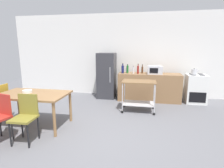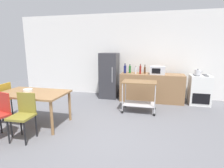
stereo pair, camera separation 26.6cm
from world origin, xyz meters
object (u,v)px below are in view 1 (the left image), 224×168
bottle_soda (127,69)px  bottle_soy_sauce (133,70)px  bottle_sesame_oil (138,70)px  bottle_olive_oil (142,70)px  dining_table (33,97)px  chair_olive (25,115)px  kitchen_cart (139,91)px  refrigerator (107,76)px  bottle_sparkling_water (123,69)px  stove_oven (196,89)px  fruit_bowl (27,91)px  kettle (194,72)px  microwave (155,70)px

bottle_soda → bottle_soy_sauce: 0.23m
bottle_sesame_oil → bottle_olive_oil: 0.18m
dining_table → chair_olive: 0.71m
kitchen_cart → bottle_olive_oil: (0.06, 1.14, 0.44)m
bottle_sesame_oil → refrigerator: bearing=170.1°
chair_olive → bottle_olive_oil: (2.06, 3.17, 0.50)m
bottle_soy_sauce → dining_table: bearing=-130.1°
chair_olive → bottle_sparkling_water: 3.42m
stove_oven → bottle_soy_sauce: (-1.97, -0.10, 0.55)m
refrigerator → bottle_soda: 0.77m
fruit_bowl → bottle_sesame_oil: bearing=45.4°
bottle_olive_oil → bottle_soy_sauce: bearing=-157.8°
refrigerator → bottle_soy_sauce: 0.98m
bottle_sparkling_water → kettle: 2.20m
stove_oven → bottle_sesame_oil: bottle_sesame_oil is taller
microwave → kettle: microwave is taller
refrigerator → bottle_olive_oil: refrigerator is taller
bottle_olive_oil → kettle: bottle_olive_oil is taller
chair_olive → kettle: (3.63, 3.06, 0.48)m
refrigerator → bottle_sesame_oil: 1.12m
bottle_sparkling_water → kettle: bearing=-0.2°
stove_oven → bottle_soy_sauce: bottle_soy_sauce is taller
bottle_soda → fruit_bowl: bottle_soda is taller
dining_table → bottle_soy_sauce: (2.03, 2.42, 0.33)m
kitchen_cart → bottle_soy_sauce: bearing=102.4°
bottle_sesame_oil → microwave: 0.53m
bottle_soda → dining_table: bearing=-126.0°
refrigerator → microwave: refrigerator is taller
chair_olive → bottle_olive_oil: bottle_olive_oil is taller
bottle_sesame_oil → bottle_sparkling_water: bearing=178.3°
stove_oven → bottle_sparkling_water: bottle_sparkling_water is taller
bottle_soda → bottle_soy_sauce: bottle_soda is taller
microwave → fruit_bowl: bearing=-140.2°
chair_olive → kettle: kettle is taller
kitchen_cart → microwave: 1.23m
bottle_soy_sauce → bottle_sesame_oil: (0.15, -0.01, 0.03)m
kitchen_cart → bottle_soy_sauce: size_ratio=3.75×
dining_table → microwave: 3.66m
refrigerator → fruit_bowl: refrigerator is taller
stove_oven → bottle_olive_oil: (-1.69, 0.01, 0.56)m
bottle_sesame_oil → kettle: bearing=0.3°
refrigerator → fruit_bowl: size_ratio=7.58×
dining_table → bottle_sesame_oil: bearing=47.9°
stove_oven → bottle_olive_oil: bottle_olive_oil is taller
chair_olive → stove_oven: bearing=37.8°
refrigerator → microwave: (1.61, -0.16, 0.25)m
refrigerator → bottle_soy_sauce: size_ratio=6.39×
stove_oven → dining_table: bearing=-147.8°
chair_olive → bottle_sesame_oil: (1.92, 3.05, 0.52)m
chair_olive → bottle_sesame_oil: bearing=55.4°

